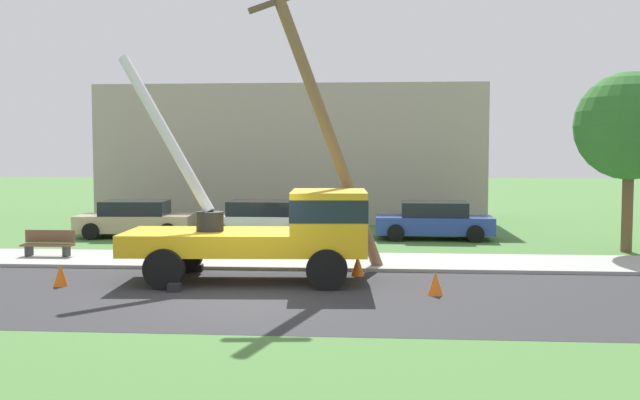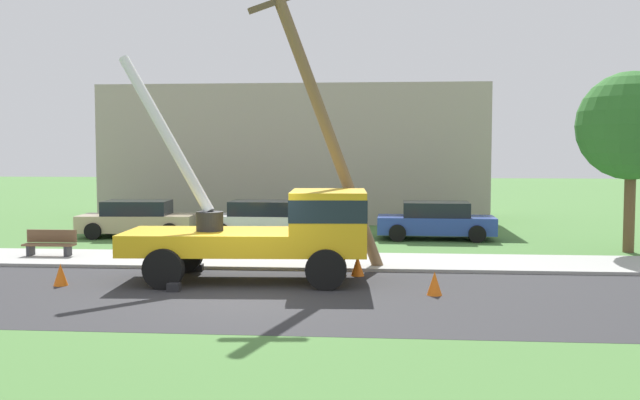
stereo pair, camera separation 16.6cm
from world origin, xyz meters
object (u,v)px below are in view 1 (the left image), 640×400
object	(u,v)px
traffic_cone_ahead	(435,283)
parked_sedan_white	(261,219)
leaning_utility_pole	(322,116)
park_bench	(49,244)
parked_sedan_tan	(135,219)
utility_truck	(279,227)
traffic_cone_curbside	(358,266)
roadside_tree_near	(630,126)
parked_sedan_blue	(434,221)
traffic_cone_behind	(60,275)

from	to	relation	value
traffic_cone_ahead	parked_sedan_white	distance (m)	12.28
leaning_utility_pole	park_bench	bearing A→B (deg)	168.31
parked_sedan_tan	utility_truck	bearing A→B (deg)	-52.55
traffic_cone_curbside	roadside_tree_near	size ratio (longest dim) A/B	0.09
parked_sedan_tan	roadside_tree_near	xyz separation A→B (m)	(17.68, -2.73, 3.46)
utility_truck	leaning_utility_pole	size ratio (longest dim) A/B	0.82
traffic_cone_curbside	parked_sedan_blue	size ratio (longest dim) A/B	0.13
traffic_cone_behind	parked_sedan_white	world-z (taller)	parked_sedan_white
parked_sedan_tan	parked_sedan_white	world-z (taller)	same
leaning_utility_pole	parked_sedan_white	bearing A→B (deg)	110.66
traffic_cone_behind	roadside_tree_near	xyz separation A→B (m)	(16.17, 7.37, 3.89)
leaning_utility_pole	parked_sedan_tan	distance (m)	11.50
utility_truck	parked_sedan_tan	world-z (taller)	utility_truck
utility_truck	parked_sedan_tan	distance (m)	11.29
parked_sedan_tan	traffic_cone_curbside	bearing A→B (deg)	-42.22
traffic_cone_behind	parked_sedan_tan	xyz separation A→B (m)	(-1.51, 10.09, 0.43)
parked_sedan_white	parked_sedan_blue	distance (m)	6.65
utility_truck	traffic_cone_ahead	bearing A→B (deg)	-21.78
traffic_cone_behind	parked_sedan_tan	distance (m)	10.21
leaning_utility_pole	park_bench	size ratio (longest dim) A/B	5.29
traffic_cone_behind	roadside_tree_near	distance (m)	18.19
utility_truck	parked_sedan_blue	size ratio (longest dim) A/B	1.55
leaning_utility_pole	traffic_cone_ahead	bearing A→B (deg)	-45.52
traffic_cone_behind	park_bench	distance (m)	4.90
parked_sedan_blue	park_bench	size ratio (longest dim) A/B	2.77
traffic_cone_curbside	parked_sedan_white	bearing A→B (deg)	115.41
traffic_cone_ahead	traffic_cone_curbside	size ratio (longest dim) A/B	1.00
traffic_cone_behind	park_bench	bearing A→B (deg)	118.20
leaning_utility_pole	traffic_cone_ahead	xyz separation A→B (m)	(2.88, -2.93, -4.04)
leaning_utility_pole	traffic_cone_curbside	distance (m)	4.19
park_bench	traffic_cone_curbside	bearing A→B (deg)	-13.23
traffic_cone_ahead	parked_sedan_tan	xyz separation A→B (m)	(-10.75, 10.50, 0.43)
traffic_cone_curbside	parked_sedan_blue	xyz separation A→B (m)	(2.69, 8.33, 0.43)
traffic_cone_ahead	roadside_tree_near	xyz separation A→B (m)	(6.93, 7.78, 3.89)
parked_sedan_white	roadside_tree_near	xyz separation A→B (m)	(12.77, -3.01, 3.46)
traffic_cone_behind	utility_truck	bearing A→B (deg)	12.14
traffic_cone_ahead	traffic_cone_behind	bearing A→B (deg)	177.46
park_bench	parked_sedan_blue	bearing A→B (deg)	26.07
utility_truck	parked_sedan_blue	world-z (taller)	utility_truck
leaning_utility_pole	park_bench	world-z (taller)	leaning_utility_pole
leaning_utility_pole	parked_sedan_white	size ratio (longest dim) A/B	1.91
parked_sedan_tan	roadside_tree_near	bearing A→B (deg)	-8.77
utility_truck	traffic_cone_curbside	xyz separation A→B (m)	(2.02, 0.89, -1.13)
parked_sedan_blue	parked_sedan_tan	bearing A→B (deg)	-178.64
traffic_cone_curbside	parked_sedan_white	size ratio (longest dim) A/B	0.13
park_bench	traffic_cone_ahead	bearing A→B (deg)	-22.24
parked_sedan_blue	traffic_cone_behind	bearing A→B (deg)	-134.11
traffic_cone_behind	park_bench	size ratio (longest dim) A/B	0.35
traffic_cone_behind	traffic_cone_ahead	bearing A→B (deg)	-2.54
parked_sedan_white	roadside_tree_near	bearing A→B (deg)	-13.28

